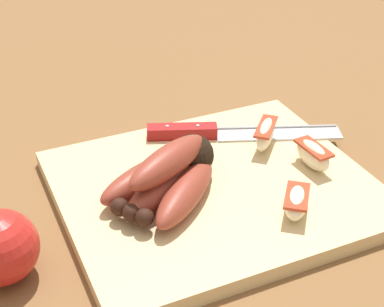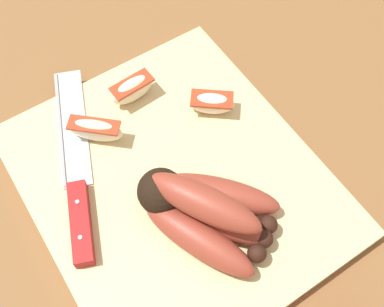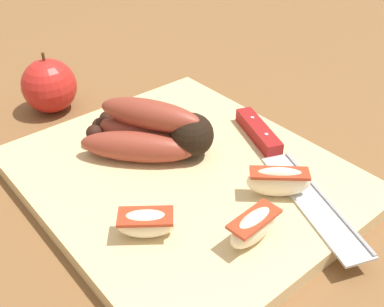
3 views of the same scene
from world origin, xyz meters
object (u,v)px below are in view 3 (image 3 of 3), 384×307
at_px(banana_bunch, 153,130).
at_px(chefs_knife, 275,153).
at_px(apple_wedge_far, 146,223).
at_px(apple_wedge_near, 278,181).
at_px(apple_wedge_middle, 254,227).
at_px(whole_apple, 49,86).

height_order(banana_bunch, chefs_knife, banana_bunch).
distance_m(chefs_knife, apple_wedge_far, 0.20).
relative_size(chefs_knife, apple_wedge_near, 4.13).
xyz_separation_m(chefs_knife, apple_wedge_middle, (-0.08, 0.12, 0.01)).
xyz_separation_m(chefs_knife, apple_wedge_near, (-0.05, 0.05, 0.01)).
bearing_deg(whole_apple, apple_wedge_middle, -177.15).
bearing_deg(whole_apple, banana_bunch, -168.83).
relative_size(apple_wedge_middle, apple_wedge_far, 1.00).
height_order(apple_wedge_near, apple_wedge_far, apple_wedge_near).
distance_m(apple_wedge_near, whole_apple, 0.38).
xyz_separation_m(banana_bunch, chefs_knife, (-0.11, -0.10, -0.02)).
bearing_deg(apple_wedge_near, banana_bunch, 16.87).
bearing_deg(chefs_knife, apple_wedge_middle, 122.99).
distance_m(chefs_knife, apple_wedge_middle, 0.15).
bearing_deg(apple_wedge_far, banana_bunch, -38.73).
distance_m(chefs_knife, whole_apple, 0.35).
bearing_deg(banana_bunch, chefs_knife, -137.93).
relative_size(banana_bunch, chefs_knife, 0.63).
bearing_deg(apple_wedge_near, whole_apple, 13.72).
height_order(chefs_knife, apple_wedge_middle, apple_wedge_middle).
distance_m(banana_bunch, whole_apple, 0.21).
xyz_separation_m(apple_wedge_near, apple_wedge_middle, (-0.03, 0.07, -0.00)).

